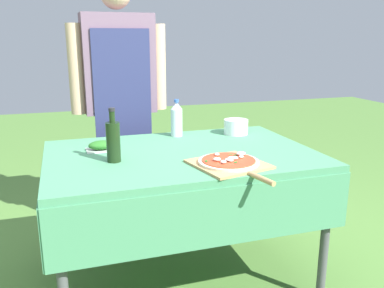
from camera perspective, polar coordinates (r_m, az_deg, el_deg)
The scene contains 8 objects.
ground_plane at distance 2.51m, azimuth -1.38°, elevation -18.23°, with size 12.00×12.00×0.00m, color #517F38.
prep_table at distance 2.21m, azimuth -1.49°, elevation -3.14°, with size 1.43×0.97×0.77m.
person_cook at distance 2.82m, azimuth -10.10°, elevation 7.60°, with size 0.65×0.23×1.74m.
pizza_on_peel at distance 1.96m, azimuth 5.30°, elevation -2.65°, with size 0.38×0.51×0.05m.
oil_bottle at distance 2.03m, azimuth -11.00°, elevation 0.47°, with size 0.07×0.07×0.27m.
water_bottle at distance 2.52m, azimuth -2.18°, elevation 3.52°, with size 0.07×0.07×0.23m.
herb_container at distance 2.27m, azimuth -12.61°, elevation -0.24°, with size 0.17×0.12×0.05m.
mixing_tub at distance 2.60m, azimuth 6.18°, elevation 2.42°, with size 0.15×0.15×0.09m, color silver.
Camera 1 is at (-0.59, -2.02, 1.36)m, focal length 38.00 mm.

